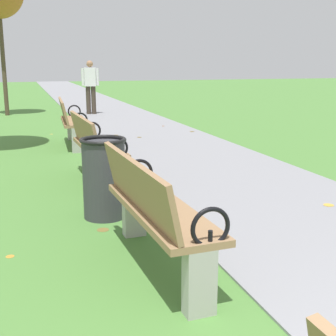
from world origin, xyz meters
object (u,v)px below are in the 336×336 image
at_px(park_bench_3, 95,147).
at_px(trash_bin, 104,178).
at_px(pedestrian_walking, 90,84).
at_px(park_bench_2, 154,210).
at_px(park_bench_4, 71,121).

height_order(park_bench_3, trash_bin, park_bench_3).
xyz_separation_m(pedestrian_walking, trash_bin, (-1.33, -9.75, -0.50)).
xyz_separation_m(park_bench_3, pedestrian_walking, (1.19, 8.26, 0.44)).
height_order(park_bench_2, park_bench_3, same).
distance_m(park_bench_4, trash_bin, 4.39).
relative_size(park_bench_4, trash_bin, 1.93).
bearing_deg(park_bench_2, park_bench_4, 90.00).
distance_m(park_bench_3, park_bench_4, 2.90).
xyz_separation_m(park_bench_2, trash_bin, (-0.15, 1.35, -0.06)).
relative_size(park_bench_2, trash_bin, 1.93).
xyz_separation_m(park_bench_2, park_bench_4, (0.00, 5.74, 0.00)).
bearing_deg(pedestrian_walking, park_bench_4, -102.47).
relative_size(park_bench_4, pedestrian_walking, 1.00).
relative_size(park_bench_3, trash_bin, 1.93).
bearing_deg(trash_bin, park_bench_3, 84.34).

